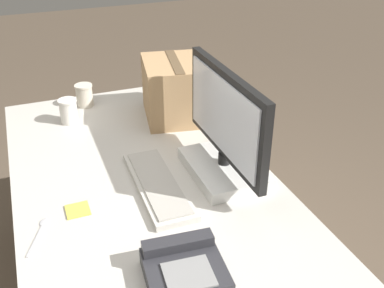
% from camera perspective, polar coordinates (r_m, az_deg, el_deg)
% --- Properties ---
extents(office_desk, '(1.80, 0.90, 0.73)m').
position_cam_1_polar(office_desk, '(1.81, -4.83, -15.16)').
color(office_desk, beige).
rests_on(office_desk, ground_plane).
extents(monitor, '(0.56, 0.24, 0.39)m').
position_cam_1_polar(monitor, '(1.57, 4.21, 1.03)').
color(monitor, white).
rests_on(monitor, office_desk).
extents(keyboard, '(0.46, 0.15, 0.03)m').
position_cam_1_polar(keyboard, '(1.57, -4.29, -5.20)').
color(keyboard, beige).
rests_on(keyboard, office_desk).
extents(desk_phone, '(0.22, 0.23, 0.08)m').
position_cam_1_polar(desk_phone, '(1.23, -0.98, -15.64)').
color(desk_phone, '#2D2D33').
rests_on(desk_phone, office_desk).
extents(paper_cup_left, '(0.08, 0.08, 0.11)m').
position_cam_1_polar(paper_cup_left, '(2.20, -13.51, 6.03)').
color(paper_cup_left, beige).
rests_on(paper_cup_left, office_desk).
extents(paper_cup_right, '(0.08, 0.08, 0.11)m').
position_cam_1_polar(paper_cup_right, '(2.05, -15.40, 4.06)').
color(paper_cup_right, white).
rests_on(paper_cup_right, office_desk).
extents(spoon, '(0.17, 0.08, 0.00)m').
position_cam_1_polar(spoon, '(1.47, -18.67, -10.26)').
color(spoon, silver).
rests_on(spoon, office_desk).
extents(cardboard_box, '(0.36, 0.32, 0.26)m').
position_cam_1_polar(cardboard_box, '(2.01, -2.14, 6.92)').
color(cardboard_box, tan).
rests_on(cardboard_box, office_desk).
extents(sticky_note_pad, '(0.08, 0.08, 0.01)m').
position_cam_1_polar(sticky_note_pad, '(1.51, -14.31, -8.12)').
color(sticky_note_pad, '#E5DB4C').
rests_on(sticky_note_pad, office_desk).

